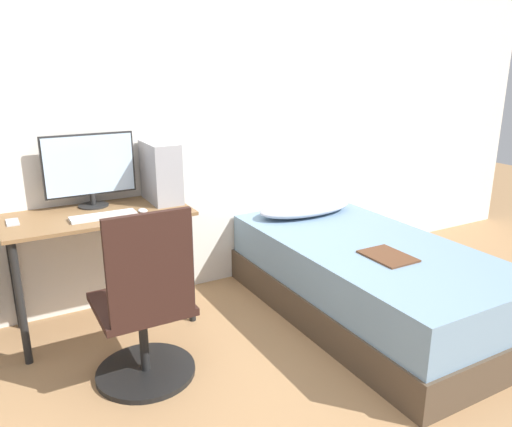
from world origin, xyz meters
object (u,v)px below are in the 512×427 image
bed (367,279)px  pc_tower (161,172)px  office_chair (146,319)px  monitor (90,168)px  keyboard (103,216)px

bed → pc_tower: bearing=144.6°
office_chair → bed: 1.55m
office_chair → monitor: (-0.04, 0.91, 0.65)m
keyboard → pc_tower: pc_tower is taller
bed → monitor: size_ratio=3.53×
bed → keyboard: keyboard is taller
bed → pc_tower: pc_tower is taller
monitor → keyboard: monitor is taller
office_chair → bed: bearing=0.1°
pc_tower → bed: bearing=-35.4°
office_chair → pc_tower: (0.40, 0.82, 0.60)m
monitor → bed: bearing=-29.7°
bed → office_chair: bearing=-179.9°
monitor → pc_tower: size_ratio=1.44×
monitor → pc_tower: monitor is taller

